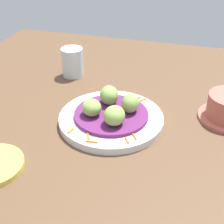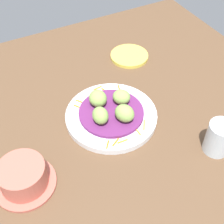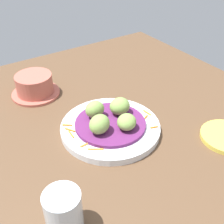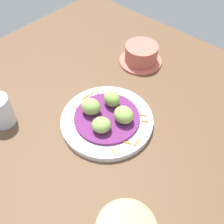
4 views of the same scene
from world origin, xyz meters
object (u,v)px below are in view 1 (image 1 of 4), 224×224
at_px(main_plate, 111,119).
at_px(water_glass, 73,62).
at_px(guac_scoop_left, 92,107).
at_px(guac_scoop_back, 108,95).
at_px(guac_scoop_center, 114,116).
at_px(guac_scoop_right, 130,103).

relative_size(main_plate, water_glass, 2.89).
height_order(guac_scoop_left, water_glass, water_glass).
height_order(guac_scoop_left, guac_scoop_back, guac_scoop_back).
height_order(main_plate, guac_scoop_center, guac_scoop_center).
bearing_deg(guac_scoop_center, main_plate, -64.93).
xyz_separation_m(guac_scoop_left, guac_scoop_center, (-0.06, 0.02, 0.00)).
bearing_deg(guac_scoop_right, main_plate, 25.07).
relative_size(guac_scoop_left, guac_scoop_back, 0.91).
distance_m(guac_scoop_center, guac_scoop_right, 0.07).
xyz_separation_m(guac_scoop_center, water_glass, (0.21, -0.26, -0.01)).
relative_size(guac_scoop_left, guac_scoop_right, 1.00).
xyz_separation_m(main_plate, guac_scoop_left, (0.04, 0.02, 0.04)).
bearing_deg(guac_scoop_back, guac_scoop_center, 115.07).
height_order(main_plate, guac_scoop_left, guac_scoop_left).
distance_m(guac_scoop_left, water_glass, 0.28).
height_order(guac_scoop_left, guac_scoop_right, guac_scoop_right).
relative_size(guac_scoop_left, guac_scoop_center, 0.92).
distance_m(main_plate, guac_scoop_back, 0.06).
xyz_separation_m(main_plate, guac_scoop_back, (0.02, -0.04, 0.04)).
bearing_deg(water_glass, guac_scoop_left, 121.30).
bearing_deg(guac_scoop_left, guac_scoop_center, 160.07).
height_order(guac_scoop_center, guac_scoop_right, guac_scoop_right).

